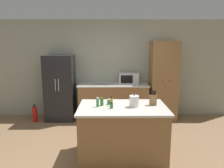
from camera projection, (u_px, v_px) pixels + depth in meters
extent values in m
plane|color=#846647|center=(100.00, 156.00, 3.90)|extent=(14.00, 14.00, 0.00)
cube|color=#9EA393|center=(103.00, 69.00, 5.95)|extent=(7.20, 0.06, 2.60)
cube|color=black|center=(60.00, 88.00, 5.68)|extent=(0.73, 0.63, 1.69)
cylinder|color=silver|center=(55.00, 85.00, 5.33)|extent=(0.02, 0.02, 0.30)
cylinder|color=silver|center=(59.00, 85.00, 5.33)|extent=(0.02, 0.02, 0.30)
cube|color=olive|center=(113.00, 102.00, 5.79)|extent=(1.79, 0.58, 0.89)
cube|color=beige|center=(113.00, 85.00, 5.71)|extent=(1.83, 0.62, 0.03)
cube|color=#9EA0A3|center=(101.00, 85.00, 5.70)|extent=(0.44, 0.34, 0.01)
cube|color=olive|center=(163.00, 81.00, 5.70)|extent=(0.68, 0.58, 2.04)
sphere|color=black|center=(163.00, 81.00, 5.40)|extent=(0.02, 0.02, 0.02)
sphere|color=black|center=(170.00, 81.00, 5.40)|extent=(0.02, 0.02, 0.02)
cube|color=olive|center=(122.00, 133.00, 3.83)|extent=(1.45, 0.92, 0.89)
cube|color=beige|center=(123.00, 107.00, 3.74)|extent=(1.51, 0.98, 0.03)
cube|color=#B2B5B7|center=(129.00, 78.00, 5.78)|extent=(0.51, 0.35, 0.29)
cube|color=black|center=(127.00, 79.00, 5.60)|extent=(0.31, 0.01, 0.21)
cube|color=olive|center=(153.00, 100.00, 3.81)|extent=(0.12, 0.07, 0.18)
cylinder|color=black|center=(151.00, 93.00, 3.79)|extent=(0.02, 0.02, 0.08)
cylinder|color=black|center=(152.00, 92.00, 3.79)|extent=(0.02, 0.02, 0.09)
cylinder|color=black|center=(153.00, 93.00, 3.78)|extent=(0.02, 0.02, 0.08)
cylinder|color=black|center=(154.00, 93.00, 3.79)|extent=(0.02, 0.02, 0.07)
cylinder|color=black|center=(156.00, 93.00, 3.77)|extent=(0.02, 0.02, 0.09)
cylinder|color=#337033|center=(112.00, 106.00, 3.63)|extent=(0.05, 0.05, 0.08)
cylinder|color=black|center=(112.00, 103.00, 3.62)|extent=(0.04, 0.04, 0.02)
cylinder|color=#337033|center=(102.00, 102.00, 3.79)|extent=(0.06, 0.06, 0.11)
cylinder|color=#286628|center=(102.00, 98.00, 3.78)|extent=(0.05, 0.05, 0.02)
cylinder|color=#337033|center=(109.00, 102.00, 3.85)|extent=(0.06, 0.06, 0.08)
cylinder|color=silver|center=(109.00, 100.00, 3.84)|extent=(0.05, 0.05, 0.02)
cylinder|color=orange|center=(112.00, 102.00, 3.75)|extent=(0.04, 0.04, 0.14)
cylinder|color=black|center=(112.00, 97.00, 3.73)|extent=(0.03, 0.03, 0.03)
cylinder|color=#337033|center=(98.00, 103.00, 3.71)|extent=(0.05, 0.05, 0.14)
cylinder|color=silver|center=(98.00, 98.00, 3.70)|extent=(0.03, 0.03, 0.03)
cylinder|color=white|center=(134.00, 101.00, 3.71)|extent=(0.16, 0.16, 0.19)
sphere|color=#262628|center=(134.00, 95.00, 3.69)|extent=(0.02, 0.02, 0.02)
cylinder|color=red|center=(35.00, 114.00, 5.58)|extent=(0.12, 0.12, 0.39)
cylinder|color=black|center=(34.00, 106.00, 5.53)|extent=(0.05, 0.05, 0.07)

